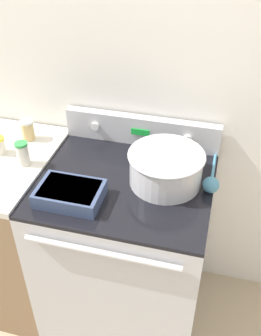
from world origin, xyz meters
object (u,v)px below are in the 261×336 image
Objects in this scene: casserole_dish at (70,193)px; spice_jar_green_cap at (23,154)px; mixing_bowl at (166,167)px; spice_jar_white_cap at (28,130)px; ladle at (211,183)px.

casserole_dish is 0.34m from spice_jar_green_cap.
spice_jar_green_cap is (-0.29, 0.17, 0.03)m from casserole_dish.
mixing_bowl is 0.74m from spice_jar_white_cap.
spice_jar_green_cap is 0.22m from spice_jar_white_cap.
spice_jar_green_cap reaches higher than ladle.
mixing_bowl is 0.65m from spice_jar_green_cap.
spice_jar_white_cap is at bearing 170.78° from ladle.
casserole_dish is 0.60m from ladle.
ladle is (0.20, 0.00, -0.05)m from mixing_bowl.
spice_jar_white_cap is at bearing 110.85° from spice_jar_green_cap.
spice_jar_white_cap reaches higher than casserole_dish.
mixing_bowl is at bearing -11.97° from spice_jar_white_cap.
spice_jar_white_cap is (-0.08, 0.20, -0.01)m from spice_jar_green_cap.
mixing_bowl reaches higher than casserole_dish.
mixing_bowl reaches higher than spice_jar_green_cap.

